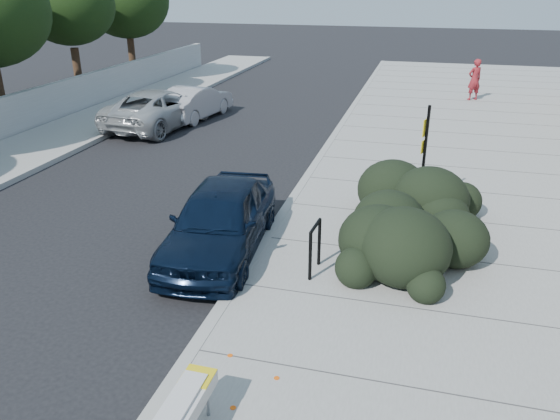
% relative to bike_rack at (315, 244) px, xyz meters
% --- Properties ---
extents(ground, '(120.00, 120.00, 0.00)m').
position_rel_bike_rack_xyz_m(ground, '(-1.30, -0.79, -0.75)').
color(ground, black).
rests_on(ground, ground).
extents(sidewalk_near, '(11.20, 50.00, 0.15)m').
position_rel_bike_rack_xyz_m(sidewalk_near, '(4.30, 4.21, -0.67)').
color(sidewalk_near, gray).
rests_on(sidewalk_near, ground).
extents(curb_near, '(0.22, 50.00, 0.17)m').
position_rel_bike_rack_xyz_m(curb_near, '(-1.30, 4.21, -0.66)').
color(curb_near, '#9E9E99').
rests_on(curb_near, ground).
extents(curb_far, '(0.22, 50.00, 0.17)m').
position_rel_bike_rack_xyz_m(curb_far, '(-9.30, 4.21, -0.66)').
color(curb_far, '#9E9E99').
rests_on(curb_far, ground).
extents(tree_far_e, '(4.00, 4.00, 5.90)m').
position_rel_bike_rack_xyz_m(tree_far_e, '(-13.80, 13.21, 3.43)').
color(tree_far_e, '#332114').
rests_on(tree_far_e, ground).
extents(tree_far_f, '(4.40, 4.40, 6.07)m').
position_rel_bike_rack_xyz_m(tree_far_f, '(-13.80, 18.21, 3.44)').
color(tree_far_f, '#332114').
rests_on(tree_far_f, ground).
extents(bike_rack, '(0.11, 0.68, 0.99)m').
position_rel_bike_rack_xyz_m(bike_rack, '(0.00, 0.00, 0.00)').
color(bike_rack, black).
rests_on(bike_rack, sidewalk_near).
extents(sign_post, '(0.14, 0.28, 2.50)m').
position_rel_bike_rack_xyz_m(sign_post, '(1.82, 3.82, 0.82)').
color(sign_post, black).
rests_on(sign_post, sidewalk_near).
extents(hedge, '(3.92, 5.04, 1.69)m').
position_rel_bike_rack_xyz_m(hedge, '(1.83, 1.71, 0.25)').
color(hedge, black).
rests_on(hedge, sidewalk_near).
extents(sedan_navy, '(2.11, 4.49, 1.49)m').
position_rel_bike_rack_xyz_m(sedan_navy, '(-2.10, 0.56, -0.01)').
color(sedan_navy, black).
rests_on(sedan_navy, ground).
extents(wagon_silver, '(1.91, 4.16, 1.32)m').
position_rel_bike_rack_xyz_m(wagon_silver, '(-7.30, 11.46, -0.09)').
color(wagon_silver, '#A8A8AC').
rests_on(wagon_silver, ground).
extents(suv_silver, '(2.93, 5.41, 1.44)m').
position_rel_bike_rack_xyz_m(suv_silver, '(-8.07, 9.83, -0.03)').
color(suv_silver, '#A8ACAE').
rests_on(suv_silver, ground).
extents(pedestrian, '(0.80, 0.73, 1.83)m').
position_rel_bike_rack_xyz_m(pedestrian, '(3.78, 17.46, 0.32)').
color(pedestrian, maroon).
rests_on(pedestrian, sidewalk_near).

